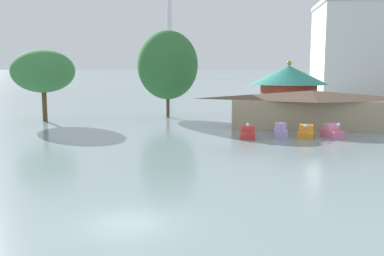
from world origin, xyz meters
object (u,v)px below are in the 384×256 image
Objects in this scene: pedal_boat_red at (248,133)px; pedal_boat_pink at (332,132)px; boathouse at (311,108)px; shoreline_tree_mid at (168,65)px; shoreline_tree_tall_left at (43,71)px; pedal_boat_orange at (306,132)px; green_roof_pavilion at (288,87)px; pedal_boat_lavender at (280,131)px; background_building_block at (374,51)px.

pedal_boat_pink is (8.68, 1.27, 0.06)m from pedal_boat_red.
pedal_boat_red is 11.51m from boathouse.
pedal_boat_pink is 26.59m from shoreline_tree_mid.
pedal_boat_pink is 0.24× the size of shoreline_tree_mid.
shoreline_tree_mid is at bearing 22.54° from shoreline_tree_tall_left.
pedal_boat_orange is at bearing -101.55° from boathouse.
pedal_boat_red is 21.23m from green_roof_pavilion.
pedal_boat_orange is (6.03, 1.13, 0.00)m from pedal_boat_red.
pedal_boat_orange is (2.64, 0.03, -0.06)m from pedal_boat_lavender.
pedal_boat_lavender is at bearing -97.95° from green_roof_pavilion.
shoreline_tree_mid is at bearing -121.22° from pedal_boat_orange.
boathouse is 21.43m from shoreline_tree_mid.
pedal_boat_pink is 0.12× the size of background_building_block.
pedal_boat_red is 0.24× the size of shoreline_tree_mid.
green_roof_pavilion is (-0.01, 18.87, 3.79)m from pedal_boat_orange.
shoreline_tree_mid is (-19.92, 16.20, 6.91)m from pedal_boat_pink.
pedal_boat_orange is 0.33× the size of shoreline_tree_tall_left.
shoreline_tree_mid is at bearing 154.51° from boathouse.
shoreline_tree_tall_left is at bearing -111.56° from pedal_boat_red.
boathouse reaches higher than pedal_boat_orange.
pedal_boat_pink is at bearing -81.94° from green_roof_pavilion.
green_roof_pavilion reaches higher than pedal_boat_pink.
boathouse reaches higher than pedal_boat_lavender.
shoreline_tree_mid is at bearing -171.65° from green_roof_pavilion.
green_roof_pavilion reaches higher than pedal_boat_orange.
background_building_block is (22.26, 56.29, 10.16)m from pedal_boat_orange.
pedal_boat_lavender is at bearing -18.13° from shoreline_tree_tall_left.
pedal_boat_orange is 24.77m from shoreline_tree_mid.
green_roof_pavilion is 0.44× the size of background_building_block.
pedal_boat_red is at bearing -131.53° from boathouse.
pedal_boat_orange is at bearing -43.41° from shoreline_tree_mid.
background_building_block reaches higher than pedal_boat_red.
background_building_block is at bearing 40.11° from shoreline_tree_tall_left.
pedal_boat_orange is 19.25m from green_roof_pavilion.
shoreline_tree_tall_left reaches higher than boathouse.
shoreline_tree_tall_left is (-26.83, 10.99, 6.14)m from pedal_boat_red.
pedal_boat_lavender reaches higher than pedal_boat_orange.
shoreline_tree_mid is 56.29m from background_building_block.
background_building_block reaches higher than pedal_boat_lavender.
pedal_boat_orange is 0.12× the size of background_building_block.
pedal_boat_lavender is 23.01m from shoreline_tree_mid.
shoreline_tree_tall_left is (-30.22, 9.89, 6.08)m from pedal_boat_lavender.
pedal_boat_orange is at bearing -89.98° from green_roof_pavilion.
pedal_boat_lavender is 19.44m from green_roof_pavilion.
green_roof_pavilion is at bearing 163.95° from pedal_boat_red.
green_roof_pavilion reaches higher than pedal_boat_lavender.
pedal_boat_red is 0.26× the size of green_roof_pavilion.
shoreline_tree_mid is (-14.63, 16.36, 6.91)m from pedal_boat_lavender.
shoreline_tree_tall_left is at bearing 175.87° from boathouse.
boathouse is 1.81× the size of green_roof_pavilion.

